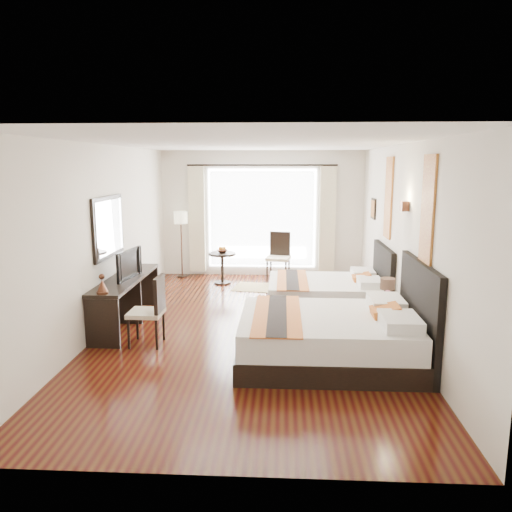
# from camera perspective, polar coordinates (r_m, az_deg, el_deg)

# --- Properties ---
(floor) EXTENTS (4.50, 7.50, 0.01)m
(floor) POSITION_cam_1_polar(r_m,az_deg,el_deg) (7.84, -0.53, -8.22)
(floor) COLOR #350B09
(floor) RESTS_ON ground
(ceiling) EXTENTS (4.50, 7.50, 0.02)m
(ceiling) POSITION_cam_1_polar(r_m,az_deg,el_deg) (7.43, -0.56, 12.66)
(ceiling) COLOR white
(ceiling) RESTS_ON wall_headboard
(wall_headboard) EXTENTS (0.01, 7.50, 2.80)m
(wall_headboard) POSITION_cam_1_polar(r_m,az_deg,el_deg) (7.70, 16.39, 1.77)
(wall_headboard) COLOR silver
(wall_headboard) RESTS_ON floor
(wall_desk) EXTENTS (0.01, 7.50, 2.80)m
(wall_desk) POSITION_cam_1_polar(r_m,az_deg,el_deg) (7.97, -16.89, 2.04)
(wall_desk) COLOR silver
(wall_desk) RESTS_ON floor
(wall_window) EXTENTS (4.50, 0.01, 2.80)m
(wall_window) POSITION_cam_1_polar(r_m,az_deg,el_deg) (11.22, 0.68, 4.82)
(wall_window) COLOR silver
(wall_window) RESTS_ON floor
(wall_entry) EXTENTS (4.50, 0.01, 2.80)m
(wall_entry) POSITION_cam_1_polar(r_m,az_deg,el_deg) (3.86, -4.12, -6.28)
(wall_entry) COLOR silver
(wall_entry) RESTS_ON floor
(window_glass) EXTENTS (2.40, 0.02, 2.20)m
(window_glass) POSITION_cam_1_polar(r_m,az_deg,el_deg) (11.21, 0.68, 4.31)
(window_glass) COLOR white
(window_glass) RESTS_ON wall_window
(sheer_curtain) EXTENTS (2.30, 0.02, 2.10)m
(sheer_curtain) POSITION_cam_1_polar(r_m,az_deg,el_deg) (11.15, 0.66, 4.27)
(sheer_curtain) COLOR white
(sheer_curtain) RESTS_ON wall_window
(drape_left) EXTENTS (0.35, 0.14, 2.35)m
(drape_left) POSITION_cam_1_polar(r_m,az_deg,el_deg) (11.27, -6.75, 4.17)
(drape_left) COLOR #B3AD8B
(drape_left) RESTS_ON floor
(drape_right) EXTENTS (0.35, 0.14, 2.35)m
(drape_right) POSITION_cam_1_polar(r_m,az_deg,el_deg) (11.15, 8.14, 4.06)
(drape_right) COLOR #B3AD8B
(drape_right) RESTS_ON floor
(art_panel_near) EXTENTS (0.03, 0.50, 1.35)m
(art_panel_near) POSITION_cam_1_polar(r_m,az_deg,el_deg) (6.42, 19.03, 4.92)
(art_panel_near) COLOR maroon
(art_panel_near) RESTS_ON wall_headboard
(art_panel_far) EXTENTS (0.03, 0.50, 1.35)m
(art_panel_far) POSITION_cam_1_polar(r_m,az_deg,el_deg) (8.66, 14.91, 6.44)
(art_panel_far) COLOR maroon
(art_panel_far) RESTS_ON wall_headboard
(wall_sconce) EXTENTS (0.10, 0.14, 0.14)m
(wall_sconce) POSITION_cam_1_polar(r_m,az_deg,el_deg) (7.38, 16.62, 5.48)
(wall_sconce) COLOR #432417
(wall_sconce) RESTS_ON wall_headboard
(mirror_frame) EXTENTS (0.04, 1.25, 0.95)m
(mirror_frame) POSITION_cam_1_polar(r_m,az_deg,el_deg) (8.03, -16.54, 3.20)
(mirror_frame) COLOR black
(mirror_frame) RESTS_ON wall_desk
(mirror_glass) EXTENTS (0.01, 1.12, 0.82)m
(mirror_glass) POSITION_cam_1_polar(r_m,az_deg,el_deg) (8.02, -16.37, 3.20)
(mirror_glass) COLOR white
(mirror_glass) RESTS_ON mirror_frame
(bed_near) EXTENTS (2.32, 1.81, 1.31)m
(bed_near) POSITION_cam_1_polar(r_m,az_deg,el_deg) (6.56, 8.95, -8.97)
(bed_near) COLOR black
(bed_near) RESTS_ON floor
(bed_far) EXTENTS (2.02, 1.58, 1.14)m
(bed_far) POSITION_cam_1_polar(r_m,az_deg,el_deg) (8.78, 8.39, -4.22)
(bed_far) COLOR black
(bed_far) RESTS_ON floor
(nightstand) EXTENTS (0.43, 0.53, 0.51)m
(nightstand) POSITION_cam_1_polar(r_m,az_deg,el_deg) (7.66, 14.53, -6.99)
(nightstand) COLOR black
(nightstand) RESTS_ON floor
(table_lamp) EXTENTS (0.22, 0.22, 0.35)m
(table_lamp) POSITION_cam_1_polar(r_m,az_deg,el_deg) (7.64, 14.81, -3.28)
(table_lamp) COLOR black
(table_lamp) RESTS_ON nightstand
(vase) EXTENTS (0.12, 0.12, 0.12)m
(vase) POSITION_cam_1_polar(r_m,az_deg,el_deg) (7.41, 14.78, -5.12)
(vase) COLOR black
(vase) RESTS_ON nightstand
(console_desk) EXTENTS (0.50, 2.20, 0.76)m
(console_desk) POSITION_cam_1_polar(r_m,az_deg,el_deg) (8.18, -14.58, -4.95)
(console_desk) COLOR black
(console_desk) RESTS_ON floor
(television) EXTENTS (0.22, 0.80, 0.46)m
(television) POSITION_cam_1_polar(r_m,az_deg,el_deg) (7.98, -14.79, -0.88)
(television) COLOR black
(television) RESTS_ON console_desk
(bronze_figurine) EXTENTS (0.18, 0.18, 0.24)m
(bronze_figurine) POSITION_cam_1_polar(r_m,az_deg,el_deg) (7.15, -17.18, -3.19)
(bronze_figurine) COLOR #432417
(bronze_figurine) RESTS_ON console_desk
(desk_chair) EXTENTS (0.47, 0.47, 0.99)m
(desk_chair) POSITION_cam_1_polar(r_m,az_deg,el_deg) (7.21, -12.25, -7.58)
(desk_chair) COLOR beige
(desk_chair) RESTS_ON floor
(floor_lamp) EXTENTS (0.30, 0.30, 1.47)m
(floor_lamp) POSITION_cam_1_polar(r_m,az_deg,el_deg) (11.16, -8.58, 3.84)
(floor_lamp) COLOR black
(floor_lamp) RESTS_ON floor
(side_table) EXTENTS (0.57, 0.57, 0.66)m
(side_table) POSITION_cam_1_polar(r_m,az_deg,el_deg) (10.58, -3.87, -1.40)
(side_table) COLOR black
(side_table) RESTS_ON floor
(fruit_bowl) EXTENTS (0.30, 0.30, 0.06)m
(fruit_bowl) POSITION_cam_1_polar(r_m,az_deg,el_deg) (10.55, -3.88, 0.55)
(fruit_bowl) COLOR #4D2E1B
(fruit_bowl) RESTS_ON side_table
(window_chair) EXTENTS (0.56, 0.56, 1.04)m
(window_chair) POSITION_cam_1_polar(r_m,az_deg,el_deg) (10.91, 2.58, -1.10)
(window_chair) COLOR beige
(window_chair) RESTS_ON floor
(jute_rug) EXTENTS (1.25, 0.95, 0.01)m
(jute_rug) POSITION_cam_1_polar(r_m,az_deg,el_deg) (10.25, 0.74, -3.64)
(jute_rug) COLOR tan
(jute_rug) RESTS_ON floor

